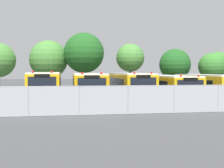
% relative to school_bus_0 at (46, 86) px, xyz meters
% --- Properties ---
extents(ground_plane, '(160.00, 160.00, 0.00)m').
position_rel_school_bus_0_xyz_m(ground_plane, '(7.42, 0.04, -1.47)').
color(ground_plane, '#424244').
extents(school_bus_0, '(2.52, 9.65, 2.80)m').
position_rel_school_bus_0_xyz_m(school_bus_0, '(0.00, 0.00, 0.00)').
color(school_bus_0, yellow).
rests_on(school_bus_0, ground_plane).
extents(school_bus_1, '(2.76, 10.76, 2.70)m').
position_rel_school_bus_0_xyz_m(school_bus_1, '(3.64, 0.08, -0.04)').
color(school_bus_1, '#EAA80C').
rests_on(school_bus_1, ground_plane).
extents(school_bus_2, '(2.58, 9.77, 2.72)m').
position_rel_school_bus_0_xyz_m(school_bus_2, '(7.48, -0.11, -0.04)').
color(school_bus_2, yellow).
rests_on(school_bus_2, ground_plane).
extents(school_bus_3, '(2.70, 11.21, 2.51)m').
position_rel_school_bus_0_xyz_m(school_bus_3, '(11.05, 0.20, -0.14)').
color(school_bus_3, yellow).
rests_on(school_bus_3, ground_plane).
extents(school_bus_4, '(2.62, 10.70, 2.57)m').
position_rel_school_bus_0_xyz_m(school_bus_4, '(14.86, -0.07, -0.11)').
color(school_bus_4, yellow).
rests_on(school_bus_4, ground_plane).
extents(tree_1, '(4.86, 4.86, 6.69)m').
position_rel_school_bus_0_xyz_m(tree_1, '(-0.39, 12.08, 2.73)').
color(tree_1, '#4C3823').
rests_on(tree_1, ground_plane).
extents(tree_2, '(4.98, 4.98, 7.51)m').
position_rel_school_bus_0_xyz_m(tree_2, '(3.84, 10.24, 3.61)').
color(tree_2, '#4C3823').
rests_on(tree_2, ground_plane).
extents(tree_3, '(3.60, 3.60, 6.28)m').
position_rel_school_bus_0_xyz_m(tree_3, '(9.79, 10.63, 3.01)').
color(tree_3, '#4C3823').
rests_on(tree_3, ground_plane).
extents(tree_4, '(4.03, 4.03, 5.64)m').
position_rel_school_bus_0_xyz_m(tree_4, '(15.64, 9.90, 2.21)').
color(tree_4, '#4C3823').
rests_on(tree_4, ground_plane).
extents(tree_5, '(3.95, 3.53, 5.28)m').
position_rel_school_bus_0_xyz_m(tree_5, '(20.81, 9.50, 2.09)').
color(tree_5, '#4C3823').
rests_on(tree_5, ground_plane).
extents(chainlink_fence, '(21.70, 0.07, 1.86)m').
position_rel_school_bus_0_xyz_m(chainlink_fence, '(7.15, -7.92, -0.50)').
color(chainlink_fence, '#9EA0A3').
rests_on(chainlink_fence, ground_plane).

